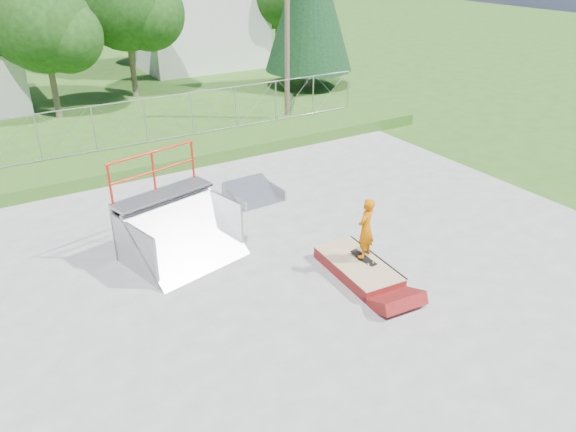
{
  "coord_description": "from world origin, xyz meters",
  "views": [
    {
      "loc": [
        -6.4,
        -10.89,
        7.87
      ],
      "look_at": [
        0.74,
        0.82,
        1.1
      ],
      "focal_mm": 35.0,
      "sensor_mm": 36.0,
      "label": 1
    }
  ],
  "objects_px": {
    "skater": "(366,231)",
    "flat_bank_ramp": "(254,193)",
    "quarter_pipe": "(181,212)",
    "grind_box": "(358,268)"
  },
  "relations": [
    {
      "from": "grind_box",
      "to": "quarter_pipe",
      "type": "relative_size",
      "value": 0.93
    },
    {
      "from": "grind_box",
      "to": "quarter_pipe",
      "type": "xyz_separation_m",
      "value": [
        -3.54,
        3.13,
        1.22
      ]
    },
    {
      "from": "skater",
      "to": "flat_bank_ramp",
      "type": "bearing_deg",
      "value": -112.65
    },
    {
      "from": "quarter_pipe",
      "to": "skater",
      "type": "relative_size",
      "value": 1.74
    },
    {
      "from": "quarter_pipe",
      "to": "skater",
      "type": "bearing_deg",
      "value": -53.37
    },
    {
      "from": "flat_bank_ramp",
      "to": "skater",
      "type": "distance_m",
      "value": 5.66
    },
    {
      "from": "flat_bank_ramp",
      "to": "skater",
      "type": "height_order",
      "value": "skater"
    },
    {
      "from": "flat_bank_ramp",
      "to": "quarter_pipe",
      "type": "bearing_deg",
      "value": -147.23
    },
    {
      "from": "quarter_pipe",
      "to": "flat_bank_ramp",
      "type": "relative_size",
      "value": 1.68
    },
    {
      "from": "grind_box",
      "to": "quarter_pipe",
      "type": "distance_m",
      "value": 4.88
    }
  ]
}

